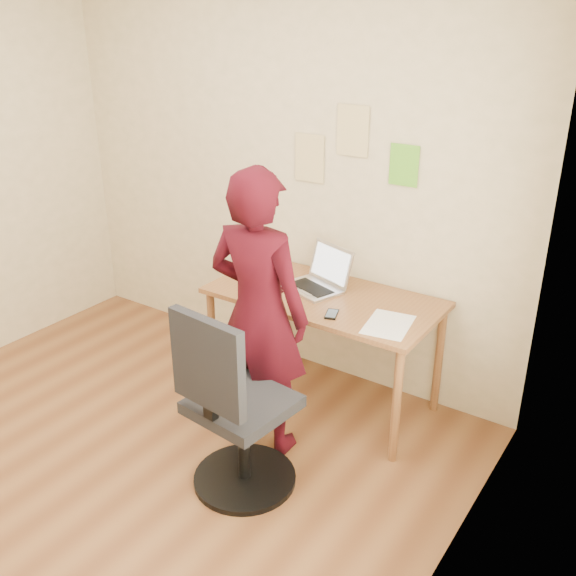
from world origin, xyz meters
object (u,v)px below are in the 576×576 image
Objects in this scene: desk at (324,308)px; phone at (332,314)px; laptop at (319,279)px; person at (259,314)px; office_chair at (233,416)px.

desk is 9.86× the size of phone.
laptop is 0.64m from person.
office_chair is at bearing -118.16° from phone.
desk is at bearing 99.37° from office_chair.
phone reaches higher than desk.
person reaches higher than laptop.
office_chair reaches higher than phone.
phone is 0.44m from person.
laptop reaches higher than phone.
person reaches higher than office_chair.
person is (-0.26, -0.35, 0.07)m from phone.
office_chair is 0.65× the size of person.
desk is 1.33× the size of office_chair.
laptop is 0.41× the size of office_chair.
person is at bearing -98.09° from desk.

